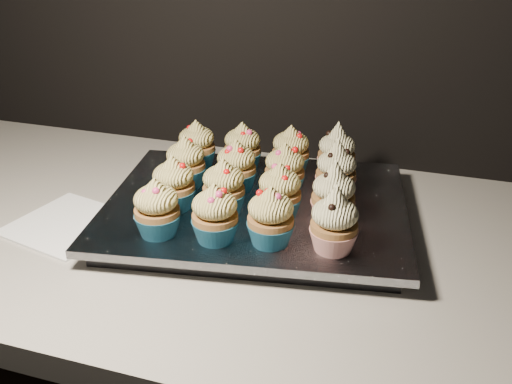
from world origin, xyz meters
TOP-DOWN VIEW (x-y plane):
  - worktop at (0.00, 1.70)m, footprint 2.44×0.64m
  - napkin at (-0.39, 1.63)m, footprint 0.18×0.18m
  - baking_tray at (-0.12, 1.73)m, footprint 0.46×0.38m
  - foil_lining at (-0.12, 1.73)m, footprint 0.50×0.42m
  - cupcake_0 at (-0.22, 1.60)m, footprint 0.06×0.06m
  - cupcake_1 at (-0.14, 1.61)m, footprint 0.06×0.06m
  - cupcake_2 at (-0.07, 1.62)m, footprint 0.06×0.06m
  - cupcake_3 at (0.01, 1.63)m, footprint 0.06×0.06m
  - cupcake_4 at (-0.23, 1.68)m, footprint 0.06×0.06m
  - cupcake_5 at (-0.16, 1.69)m, footprint 0.06×0.06m
  - cupcake_6 at (-0.08, 1.70)m, footprint 0.06×0.06m
  - cupcake_7 at (-0.00, 1.71)m, footprint 0.06×0.06m
  - cupcake_8 at (-0.25, 1.75)m, footprint 0.06×0.06m
  - cupcake_9 at (-0.17, 1.76)m, footprint 0.06×0.06m
  - cupcake_10 at (-0.09, 1.77)m, footprint 0.06×0.06m
  - cupcake_11 at (-0.01, 1.79)m, footprint 0.06×0.06m
  - cupcake_12 at (-0.26, 1.83)m, footprint 0.06×0.06m
  - cupcake_13 at (-0.18, 1.84)m, footprint 0.06×0.06m
  - cupcake_14 at (-0.10, 1.85)m, footprint 0.06×0.06m
  - cupcake_15 at (-0.03, 1.86)m, footprint 0.06×0.06m

SIDE VIEW (x-z plane):
  - worktop at x=0.00m, z-range 0.86..0.90m
  - napkin at x=-0.39m, z-range 0.90..0.90m
  - baking_tray at x=-0.12m, z-range 0.90..0.92m
  - foil_lining at x=-0.12m, z-range 0.92..0.93m
  - cupcake_0 at x=-0.22m, z-range 0.93..1.01m
  - cupcake_1 at x=-0.14m, z-range 0.93..1.01m
  - cupcake_2 at x=-0.07m, z-range 0.93..1.01m
  - cupcake_4 at x=-0.23m, z-range 0.93..1.01m
  - cupcake_5 at x=-0.16m, z-range 0.93..1.01m
  - cupcake_6 at x=-0.08m, z-range 0.93..1.01m
  - cupcake_8 at x=-0.25m, z-range 0.93..1.01m
  - cupcake_9 at x=-0.17m, z-range 0.93..1.01m
  - cupcake_10 at x=-0.09m, z-range 0.93..1.01m
  - cupcake_12 at x=-0.26m, z-range 0.93..1.01m
  - cupcake_13 at x=-0.18m, z-range 0.93..1.01m
  - cupcake_14 at x=-0.10m, z-range 0.93..1.01m
  - cupcake_3 at x=0.01m, z-range 0.93..1.02m
  - cupcake_7 at x=0.00m, z-range 0.93..1.02m
  - cupcake_11 at x=-0.01m, z-range 0.93..1.02m
  - cupcake_15 at x=-0.03m, z-range 0.93..1.02m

